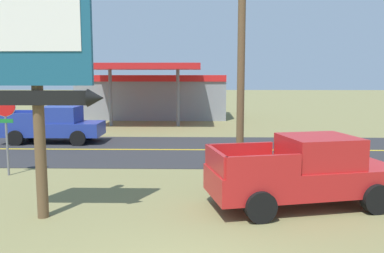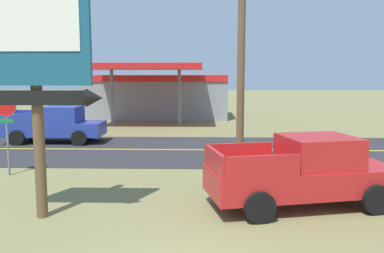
{
  "view_description": "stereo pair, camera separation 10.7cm",
  "coord_description": "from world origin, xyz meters",
  "px_view_note": "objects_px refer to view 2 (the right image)",
  "views": [
    {
      "loc": [
        0.33,
        -6.39,
        3.65
      ],
      "look_at": [
        0.0,
        8.0,
        1.8
      ],
      "focal_mm": 38.0,
      "sensor_mm": 36.0,
      "label": 1
    },
    {
      "loc": [
        0.43,
        -6.39,
        3.65
      ],
      "look_at": [
        0.0,
        8.0,
        1.8
      ],
      "focal_mm": 38.0,
      "sensor_mm": 36.0,
      "label": 2
    }
  ],
  "objects_px": {
    "motel_sign": "(35,58)",
    "utility_pole": "(241,49)",
    "stop_sign": "(6,120)",
    "pickup_red_parked_on_lawn": "(304,172)",
    "pickup_blue_on_road": "(56,125)",
    "gas_station": "(155,95)"
  },
  "relations": [
    {
      "from": "motel_sign",
      "to": "utility_pole",
      "type": "bearing_deg",
      "value": 38.02
    },
    {
      "from": "stop_sign",
      "to": "pickup_red_parked_on_lawn",
      "type": "height_order",
      "value": "stop_sign"
    },
    {
      "from": "utility_pole",
      "to": "pickup_blue_on_road",
      "type": "bearing_deg",
      "value": 141.38
    },
    {
      "from": "motel_sign",
      "to": "stop_sign",
      "type": "relative_size",
      "value": 2.06
    },
    {
      "from": "gas_station",
      "to": "utility_pole",
      "type": "bearing_deg",
      "value": -75.12
    },
    {
      "from": "gas_station",
      "to": "pickup_red_parked_on_lawn",
      "type": "xyz_separation_m",
      "value": [
        6.94,
        -23.32,
        -0.98
      ]
    },
    {
      "from": "utility_pole",
      "to": "gas_station",
      "type": "xyz_separation_m",
      "value": [
        -5.41,
        20.35,
        -2.57
      ]
    },
    {
      "from": "stop_sign",
      "to": "gas_station",
      "type": "relative_size",
      "value": 0.25
    },
    {
      "from": "pickup_blue_on_road",
      "to": "motel_sign",
      "type": "bearing_deg",
      "value": -71.48
    },
    {
      "from": "motel_sign",
      "to": "stop_sign",
      "type": "xyz_separation_m",
      "value": [
        -3.01,
        4.43,
        -2.02
      ]
    },
    {
      "from": "stop_sign",
      "to": "utility_pole",
      "type": "height_order",
      "value": "utility_pole"
    },
    {
      "from": "pickup_red_parked_on_lawn",
      "to": "motel_sign",
      "type": "bearing_deg",
      "value": -169.97
    },
    {
      "from": "stop_sign",
      "to": "pickup_blue_on_road",
      "type": "height_order",
      "value": "stop_sign"
    },
    {
      "from": "utility_pole",
      "to": "pickup_red_parked_on_lawn",
      "type": "distance_m",
      "value": 4.87
    },
    {
      "from": "utility_pole",
      "to": "gas_station",
      "type": "height_order",
      "value": "utility_pole"
    },
    {
      "from": "motel_sign",
      "to": "pickup_red_parked_on_lawn",
      "type": "relative_size",
      "value": 1.1
    },
    {
      "from": "pickup_red_parked_on_lawn",
      "to": "stop_sign",
      "type": "bearing_deg",
      "value": 162.01
    },
    {
      "from": "gas_station",
      "to": "pickup_blue_on_road",
      "type": "bearing_deg",
      "value": -106.36
    },
    {
      "from": "pickup_blue_on_road",
      "to": "stop_sign",
      "type": "bearing_deg",
      "value": -83.11
    },
    {
      "from": "stop_sign",
      "to": "pickup_red_parked_on_lawn",
      "type": "xyz_separation_m",
      "value": [
        9.89,
        -3.21,
        -1.06
      ]
    },
    {
      "from": "utility_pole",
      "to": "pickup_red_parked_on_lawn",
      "type": "xyz_separation_m",
      "value": [
        1.53,
        -2.97,
        -3.55
      ]
    },
    {
      "from": "utility_pole",
      "to": "gas_station",
      "type": "relative_size",
      "value": 0.71
    }
  ]
}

